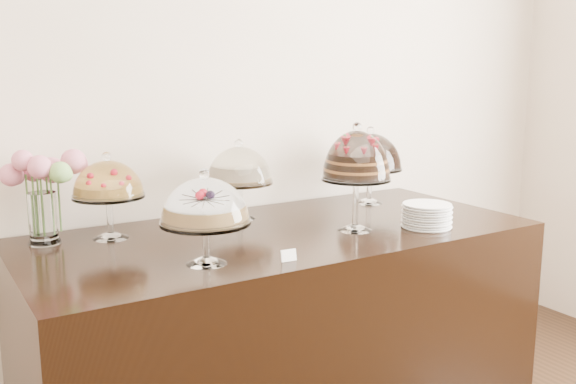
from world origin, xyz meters
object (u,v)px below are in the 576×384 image
cake_stand_sugar_sponge (205,205)px  cake_stand_choco_layer (356,160)px  cake_stand_dark_choco (370,155)px  plate_stack (427,215)px  display_counter (282,328)px  flower_vase (44,183)px  cake_stand_cheesecake (239,168)px  cake_stand_fruit_tart (108,183)px

cake_stand_sugar_sponge → cake_stand_choco_layer: cake_stand_choco_layer is taller
cake_stand_dark_choco → plate_stack: (-0.10, -0.54, -0.20)m
cake_stand_sugar_sponge → cake_stand_choco_layer: 0.76m
cake_stand_choco_layer → display_counter: bearing=150.5°
cake_stand_sugar_sponge → display_counter: bearing=28.7°
cake_stand_dark_choco → flower_vase: size_ratio=1.04×
display_counter → cake_stand_cheesecake: size_ratio=5.89×
cake_stand_sugar_sponge → cake_stand_cheesecake: size_ratio=0.94×
cake_stand_dark_choco → cake_stand_choco_layer: bearing=-134.4°
cake_stand_fruit_tart → cake_stand_cheesecake: bearing=3.3°
cake_stand_sugar_sponge → cake_stand_dark_choco: cake_stand_dark_choco is taller
cake_stand_cheesecake → flower_vase: flower_vase is taller
plate_stack → cake_stand_sugar_sponge: bearing=179.0°
display_counter → cake_stand_fruit_tart: cake_stand_fruit_tart is taller
display_counter → cake_stand_dark_choco: (0.68, 0.26, 0.70)m
display_counter → plate_stack: plate_stack is taller
plate_stack → cake_stand_dark_choco: bearing=79.1°
display_counter → cake_stand_dark_choco: cake_stand_dark_choco is taller
cake_stand_cheesecake → cake_stand_dark_choco: 0.73m
flower_vase → plate_stack: flower_vase is taller
display_counter → cake_stand_sugar_sponge: (-0.47, -0.26, 0.67)m
cake_stand_sugar_sponge → cake_stand_choco_layer: size_ratio=0.74×
cake_stand_sugar_sponge → cake_stand_cheesecake: bearing=52.9°
cake_stand_sugar_sponge → cake_stand_choco_layer: bearing=7.8°
cake_stand_cheesecake → cake_stand_dark_choco: bearing=-3.6°
cake_stand_choco_layer → cake_stand_fruit_tart: cake_stand_choco_layer is taller
cake_stand_choco_layer → cake_stand_fruit_tart: bearing=155.8°
display_counter → flower_vase: (-0.90, 0.34, 0.69)m
display_counter → cake_stand_choco_layer: (0.28, -0.16, 0.76)m
cake_stand_choco_layer → plate_stack: size_ratio=2.17×
display_counter → cake_stand_dark_choco: 1.01m
cake_stand_cheesecake → flower_vase: 0.85m
flower_vase → plate_stack: 1.62m
display_counter → flower_vase: size_ratio=5.71×
display_counter → cake_stand_fruit_tart: (-0.67, 0.27, 0.68)m
plate_stack → cake_stand_cheesecake: bearing=137.1°
cake_stand_dark_choco → plate_stack: 0.58m
display_counter → plate_stack: bearing=-25.7°
cake_stand_cheesecake → plate_stack: 0.88m
display_counter → cake_stand_sugar_sponge: cake_stand_sugar_sponge is taller
cake_stand_sugar_sponge → cake_stand_choco_layer: (0.75, 0.10, 0.09)m
cake_stand_sugar_sponge → plate_stack: size_ratio=1.62×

